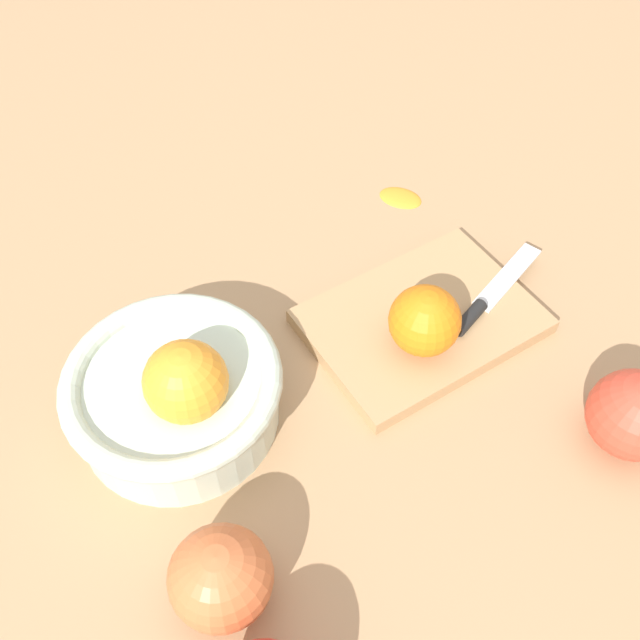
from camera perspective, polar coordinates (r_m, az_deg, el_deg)
ground_plane at (r=0.71m, az=3.28°, el=-3.86°), size 2.40×2.40×0.00m
bowl at (r=0.66m, az=-11.26°, el=-5.63°), size 0.20×0.20×0.11m
cutting_board at (r=0.74m, az=8.17°, el=-0.27°), size 0.24×0.19×0.02m
orange_on_board at (r=0.69m, az=8.26°, el=-0.05°), size 0.07×0.07×0.07m
knife at (r=0.76m, az=12.99°, el=1.58°), size 0.16×0.05×0.01m
apple_front_right at (r=0.69m, az=23.50°, el=-6.86°), size 0.08×0.08×0.08m
apple_front_left at (r=0.58m, az=-7.83°, el=-19.47°), size 0.08×0.08×0.08m
citrus_peel at (r=0.88m, az=6.38°, el=9.73°), size 0.05×0.06×0.01m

